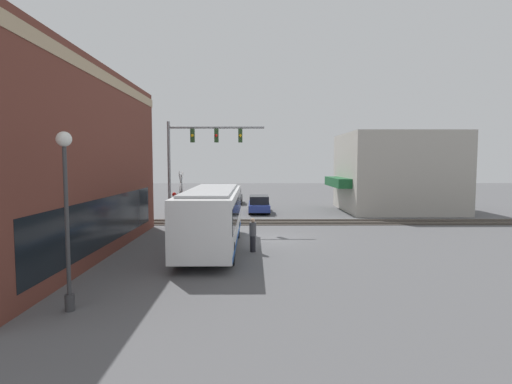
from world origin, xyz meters
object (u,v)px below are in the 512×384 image
at_px(streetlamp, 66,206).
at_px(parked_car_black, 234,197).
at_px(parked_car_blue, 259,205).
at_px(pedestrian_at_crossing, 195,216).
at_px(city_bus, 212,216).
at_px(pedestrian_near_bus, 253,235).
at_px(crossing_signal, 181,195).

height_order(streetlamp, parked_car_black, streetlamp).
distance_m(parked_car_blue, pedestrian_at_crossing, 9.77).
bearing_deg(pedestrian_at_crossing, city_bus, -163.75).
relative_size(pedestrian_near_bus, pedestrian_at_crossing, 0.99).
bearing_deg(pedestrian_at_crossing, streetlamp, 173.34).
bearing_deg(pedestrian_at_crossing, crossing_signal, 86.07).
bearing_deg(parked_car_blue, pedestrian_near_bus, 177.98).
distance_m(streetlamp, pedestrian_near_bus, 9.76).
bearing_deg(pedestrian_at_crossing, parked_car_black, -5.96).
xyz_separation_m(crossing_signal, parked_car_blue, (8.71, -5.22, -1.60)).
bearing_deg(crossing_signal, city_bus, -156.12).
xyz_separation_m(crossing_signal, streetlamp, (-14.37, 0.76, 0.85)).
xyz_separation_m(parked_car_blue, pedestrian_at_crossing, (-8.77, 4.30, 0.17)).
xyz_separation_m(city_bus, parked_car_blue, (14.62, -2.60, -1.00)).
bearing_deg(crossing_signal, pedestrian_near_bus, -144.69).
relative_size(city_bus, parked_car_blue, 2.06).
relative_size(parked_car_blue, parked_car_black, 1.15).
bearing_deg(city_bus, crossing_signal, 23.88).
height_order(crossing_signal, pedestrian_at_crossing, crossing_signal).
bearing_deg(pedestrian_at_crossing, pedestrian_near_bus, -150.07).
relative_size(parked_car_blue, pedestrian_at_crossing, 2.89).
height_order(city_bus, crossing_signal, crossing_signal).
xyz_separation_m(streetlamp, parked_car_blue, (23.08, -5.98, -2.45)).
distance_m(streetlamp, parked_car_black, 30.93).
relative_size(streetlamp, pedestrian_at_crossing, 3.12).
bearing_deg(city_bus, parked_car_black, -0.00).
bearing_deg(parked_car_blue, parked_car_black, 18.97).
bearing_deg(parked_car_black, crossing_signal, 170.87).
bearing_deg(parked_car_black, parked_car_blue, -161.03).
xyz_separation_m(city_bus, streetlamp, (-8.46, 3.38, 1.46)).
height_order(streetlamp, pedestrian_at_crossing, streetlamp).
xyz_separation_m(pedestrian_near_bus, pedestrian_at_crossing, (6.54, 3.76, 0.01)).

